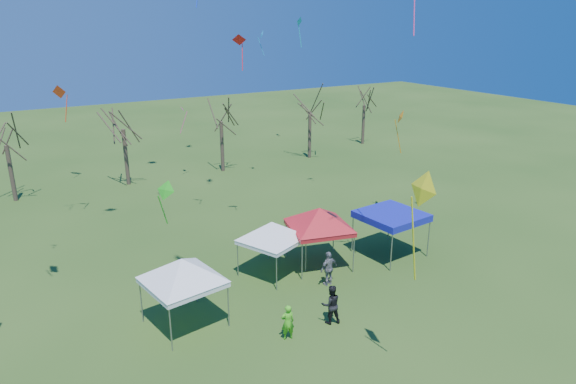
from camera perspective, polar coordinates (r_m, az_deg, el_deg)
name	(u,v)px	position (r m, az deg, el deg)	size (l,w,h in m)	color
ground	(315,311)	(24.69, 3.03, -13.11)	(140.00, 140.00, 0.00)	#264817
tree_1	(3,125)	(42.63, -29.14, 6.53)	(3.42, 3.42, 7.54)	#3D2D21
tree_2	(121,109)	(43.32, -18.06, 8.79)	(3.71, 3.71, 8.18)	#3D2D21
tree_3	(220,104)	(45.63, -7.53, 9.71)	(3.59, 3.59, 7.91)	#3D2D21
tree_4	(310,96)	(50.00, 2.48, 10.59)	(3.58, 3.58, 7.89)	#3D2D21
tree_5	(365,91)	(56.61, 8.53, 11.00)	(3.39, 3.39, 7.46)	#3D2D21
tent_white_west	(182,263)	(22.75, -11.74, -7.77)	(4.19, 4.19, 3.73)	gray
tent_white_mid	(272,225)	(26.81, -1.82, -3.74)	(3.63, 3.63, 3.45)	gray
tent_red	(319,212)	(27.76, 3.52, -2.21)	(4.27, 4.27, 3.88)	gray
tent_blue	(391,216)	(29.81, 11.43, -2.65)	(3.55, 3.55, 2.57)	gray
person_green	(288,322)	(22.42, -0.04, -14.26)	(0.58, 0.38, 1.60)	#48BF1E
person_dark	(331,304)	(23.49, 4.79, -12.34)	(0.89, 0.70, 1.84)	black
person_grey	(329,268)	(26.56, 4.55, -8.45)	(1.08, 0.45, 1.85)	slate
kite_22	(182,110)	(43.90, -11.65, 8.87)	(0.72, 0.80, 2.29)	#F53681
kite_13	(60,92)	(35.76, -24.04, 10.07)	(0.91, 0.85, 2.32)	red
kite_1	(165,191)	(22.74, -13.49, 0.13)	(0.94, 1.07, 2.09)	#21A218
kite_17	(400,117)	(34.63, 12.35, 8.10)	(0.88, 1.06, 3.02)	orange
kite_12	(299,22)	(46.91, 1.25, 18.34)	(0.87, 0.66, 2.60)	#0DAFC9
kite_18	(239,40)	(30.77, -5.44, 16.43)	(0.99, 0.90, 2.08)	red
kite_19	(261,35)	(40.97, -2.97, 16.99)	(0.57, 0.78, 1.96)	#148BDE
kite_5	(422,190)	(17.43, 14.66, 0.17)	(0.54, 1.29, 4.14)	yellow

